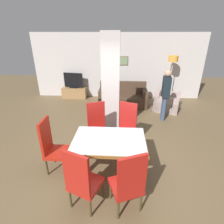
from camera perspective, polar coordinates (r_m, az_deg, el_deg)
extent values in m
plane|color=brown|center=(3.86, -0.88, -18.50)|extent=(18.00, 18.00, 0.00)
cube|color=beige|center=(7.71, 1.71, 14.60)|extent=(7.20, 0.06, 2.70)
cube|color=brown|center=(7.63, 3.53, 16.36)|extent=(0.44, 0.02, 0.36)
cube|color=gray|center=(7.62, 3.53, 16.35)|extent=(0.40, 0.01, 0.32)
cube|color=beige|center=(4.76, -0.41, 8.66)|extent=(0.47, 0.37, 2.70)
cube|color=brown|center=(3.04, -1.62, -14.34)|extent=(1.41, 0.06, 0.06)
cube|color=brown|center=(3.81, -0.44, -5.66)|extent=(1.41, 0.06, 0.06)
cube|color=brown|center=(3.53, -12.09, -8.95)|extent=(0.06, 0.87, 0.06)
cube|color=brown|center=(3.44, 10.49, -9.72)|extent=(0.06, 0.87, 0.06)
cube|color=silver|center=(3.40, -0.96, -9.01)|extent=(1.39, 0.97, 0.01)
cube|color=brown|center=(3.41, -13.14, -18.36)|extent=(0.08, 0.08, 0.69)
cube|color=brown|center=(3.32, 10.50, -19.42)|extent=(0.08, 0.08, 0.69)
cube|color=brown|center=(4.08, -9.79, -10.05)|extent=(0.08, 0.08, 0.69)
cube|color=brown|center=(4.01, 9.10, -10.68)|extent=(0.08, 0.08, 0.69)
cube|color=#AC2012|center=(3.81, -17.18, -12.50)|extent=(0.46, 0.46, 0.07)
cube|color=#AC2012|center=(3.68, -20.92, -7.34)|extent=(0.05, 0.44, 0.70)
cylinder|color=#3E381A|center=(4.03, -13.26, -13.73)|extent=(0.04, 0.04, 0.38)
cylinder|color=#3E381A|center=(3.75, -14.88, -17.23)|extent=(0.04, 0.04, 0.38)
cylinder|color=#3E381A|center=(4.14, -18.45, -13.21)|extent=(0.04, 0.04, 0.38)
cylinder|color=#3E381A|center=(3.87, -20.46, -16.51)|extent=(0.04, 0.04, 0.38)
cube|color=#AD1D15|center=(3.06, -8.47, -22.16)|extent=(0.60, 0.60, 0.07)
cube|color=#AD1D15|center=(2.68, -11.54, -19.19)|extent=(0.42, 0.21, 0.70)
cylinder|color=#3E381A|center=(3.41, -9.21, -21.63)|extent=(0.04, 0.04, 0.38)
cylinder|color=#3E381A|center=(3.26, -3.16, -23.93)|extent=(0.04, 0.04, 0.38)
cylinder|color=#3E381A|center=(3.22, -13.41, -25.75)|extent=(0.04, 0.04, 0.38)
cylinder|color=#3E381A|center=(3.06, -7.03, -28.58)|extent=(0.04, 0.04, 0.38)
cube|color=#AC1E1B|center=(4.28, 4.17, -7.00)|extent=(0.59, 0.59, 0.07)
cube|color=#AC1E1B|center=(4.27, 5.29, -1.28)|extent=(0.43, 0.20, 0.70)
cylinder|color=#3E381A|center=(4.20, 5.63, -11.38)|extent=(0.04, 0.04, 0.38)
cylinder|color=#3E381A|center=(4.31, 0.77, -10.22)|extent=(0.04, 0.04, 0.38)
cylinder|color=#3E381A|center=(4.50, 7.24, -8.79)|extent=(0.04, 0.04, 0.38)
cylinder|color=#3E381A|center=(4.60, 2.69, -7.79)|extent=(0.04, 0.04, 0.38)
cube|color=#B21C15|center=(3.01, 4.43, -22.94)|extent=(0.60, 0.60, 0.07)
cube|color=#B21C15|center=(2.61, 6.57, -20.26)|extent=(0.42, 0.21, 0.70)
cylinder|color=#3E381A|center=(3.25, -0.51, -24.16)|extent=(0.04, 0.04, 0.38)
cylinder|color=#3E381A|center=(3.35, 6.19, -22.48)|extent=(0.04, 0.04, 0.38)
cylinder|color=#3E381A|center=(3.02, 2.07, -29.24)|extent=(0.04, 0.04, 0.38)
cylinder|color=#3E381A|center=(3.13, 9.41, -27.13)|extent=(0.04, 0.04, 0.38)
cube|color=#A91C17|center=(4.29, -4.39, -6.92)|extent=(0.60, 0.60, 0.07)
cube|color=#A91C17|center=(4.28, -5.23, -1.17)|extent=(0.42, 0.21, 0.70)
cylinder|color=#3E381A|center=(4.29, -1.16, -10.33)|extent=(0.04, 0.04, 0.38)
cylinder|color=#3E381A|center=(4.22, -6.20, -11.19)|extent=(0.04, 0.04, 0.38)
cylinder|color=#3E381A|center=(4.60, -2.58, -7.78)|extent=(0.04, 0.04, 0.38)
cylinder|color=#3E381A|center=(4.53, -7.25, -8.52)|extent=(0.04, 0.04, 0.38)
cube|color=#493425|center=(6.95, 3.52, 3.75)|extent=(1.84, 0.86, 0.42)
cube|color=#493425|center=(7.13, 3.61, 8.08)|extent=(1.84, 0.18, 0.48)
cube|color=#493425|center=(6.96, 10.49, 4.57)|extent=(0.16, 0.86, 0.68)
cube|color=#493425|center=(6.95, -3.42, 4.91)|extent=(0.16, 0.86, 0.68)
cube|color=#B19A94|center=(6.89, 17.40, 2.39)|extent=(1.12, 1.16, 0.40)
cube|color=#B19A94|center=(6.80, 15.01, 5.86)|extent=(0.49, 0.92, 0.37)
cube|color=#B19A94|center=(7.22, 17.91, 4.17)|extent=(0.85, 0.43, 0.60)
cube|color=#B19A94|center=(6.49, 17.06, 2.08)|extent=(0.85, 0.43, 0.60)
cube|color=olive|center=(5.94, 2.99, 1.72)|extent=(0.73, 0.57, 0.04)
cube|color=olive|center=(6.01, 2.95, 0.04)|extent=(0.65, 0.49, 0.34)
cylinder|color=#4C2D14|center=(5.94, 2.16, 2.85)|extent=(0.08, 0.08, 0.17)
cylinder|color=#4C2D14|center=(5.90, 2.18, 3.89)|extent=(0.03, 0.03, 0.06)
cylinder|color=#B7B7BC|center=(5.89, 2.19, 4.23)|extent=(0.03, 0.03, 0.01)
cube|color=#9A7447|center=(7.99, -12.15, 6.16)|extent=(1.05, 0.40, 0.47)
cube|color=black|center=(7.91, -12.30, 7.88)|extent=(0.37, 0.26, 0.03)
cube|color=black|center=(7.83, -12.51, 10.15)|extent=(0.84, 0.20, 0.62)
cylinder|color=#B7B7BC|center=(7.77, 17.67, 3.28)|extent=(0.33, 0.33, 0.02)
cylinder|color=#B7B7BC|center=(7.53, 18.45, 9.16)|extent=(0.04, 0.04, 1.63)
cylinder|color=#F29E38|center=(7.37, 19.42, 16.12)|extent=(0.36, 0.36, 0.22)
cylinder|color=#394A68|center=(5.89, 16.58, 0.93)|extent=(0.13, 0.13, 0.80)
cylinder|color=#394A68|center=(6.05, 16.39, 1.55)|extent=(0.13, 0.13, 0.80)
cube|color=black|center=(5.74, 17.32, 7.86)|extent=(0.25, 0.40, 0.63)
sphere|color=tan|center=(5.65, 17.85, 12.00)|extent=(0.22, 0.22, 0.22)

